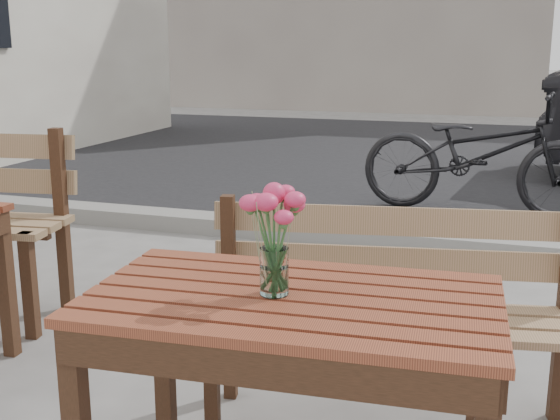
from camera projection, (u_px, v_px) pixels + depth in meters
name	position (u px, v px, depth m)	size (l,w,h in m)	color
street	(463.00, 188.00, 6.55)	(30.00, 8.12, 0.12)	black
main_table	(292.00, 334.00, 1.91)	(1.14, 0.71, 0.68)	#5B2818
main_bench	(392.00, 289.00, 2.47)	(1.37, 0.62, 0.82)	olive
main_vase	(274.00, 226.00, 1.84)	(0.17, 0.17, 0.30)	white
bicycle	(479.00, 153.00, 5.59)	(0.65, 1.87, 0.98)	black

